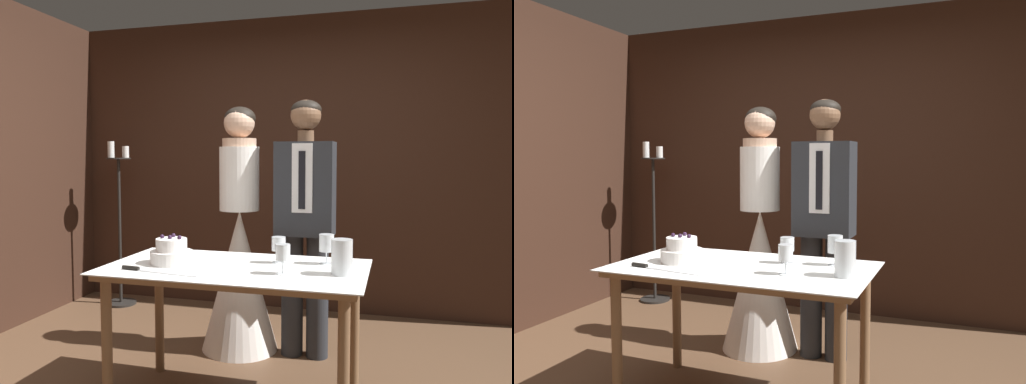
# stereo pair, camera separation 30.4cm
# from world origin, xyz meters

# --- Properties ---
(wall_back) EXTENTS (4.43, 0.12, 2.60)m
(wall_back) POSITION_xyz_m (0.00, 2.02, 1.30)
(wall_back) COLOR #382116
(wall_back) RESTS_ON ground_plane
(cake_table) EXTENTS (1.40, 0.78, 0.78)m
(cake_table) POSITION_xyz_m (0.02, 0.13, 0.69)
(cake_table) COLOR brown
(cake_table) RESTS_ON ground_plane
(tiered_cake) EXTENTS (0.24, 0.24, 0.16)m
(tiered_cake) POSITION_xyz_m (-0.35, 0.10, 0.84)
(tiered_cake) COLOR white
(tiered_cake) RESTS_ON cake_table
(cake_knife) EXTENTS (0.45, 0.08, 0.02)m
(cake_knife) POSITION_xyz_m (-0.40, -0.11, 0.79)
(cake_knife) COLOR silver
(cake_knife) RESTS_ON cake_table
(wine_glass_near) EXTENTS (0.07, 0.07, 0.15)m
(wine_glass_near) POSITION_xyz_m (0.30, 0.02, 0.88)
(wine_glass_near) COLOR silver
(wine_glass_near) RESTS_ON cake_table
(wine_glass_middle) EXTENTS (0.08, 0.08, 0.17)m
(wine_glass_middle) POSITION_xyz_m (0.48, 0.32, 0.89)
(wine_glass_middle) COLOR silver
(wine_glass_middle) RESTS_ON cake_table
(wine_glass_far) EXTENTS (0.08, 0.08, 0.15)m
(wine_glass_far) POSITION_xyz_m (0.22, 0.28, 0.88)
(wine_glass_far) COLOR silver
(wine_glass_far) RESTS_ON cake_table
(hurricane_candle) EXTENTS (0.11, 0.11, 0.18)m
(hurricane_candle) POSITION_xyz_m (0.59, 0.09, 0.86)
(hurricane_candle) COLOR silver
(hurricane_candle) RESTS_ON cake_table
(bride) EXTENTS (0.54, 0.54, 1.72)m
(bride) POSITION_xyz_m (-0.22, 0.93, 0.64)
(bride) COLOR white
(bride) RESTS_ON ground_plane
(groom) EXTENTS (0.39, 0.25, 1.75)m
(groom) POSITION_xyz_m (0.25, 0.93, 0.98)
(groom) COLOR #282B30
(groom) RESTS_ON ground_plane
(candle_stand) EXTENTS (0.28, 0.28, 1.51)m
(candle_stand) POSITION_xyz_m (-1.62, 1.66, 0.69)
(candle_stand) COLOR black
(candle_stand) RESTS_ON ground_plane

